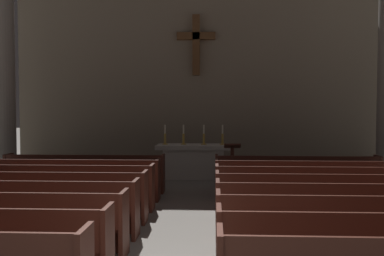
{
  "coord_description": "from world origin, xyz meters",
  "views": [
    {
      "loc": [
        0.61,
        -4.37,
        2.14
      ],
      "look_at": [
        0.0,
        8.02,
        1.55
      ],
      "focal_mm": 42.63,
      "sensor_mm": 36.0,
      "label": 1
    }
  ],
  "objects_px": {
    "pew_right_row_5": "(326,199)",
    "pew_right_row_4": "(341,211)",
    "candlestick_outer_left": "(165,138)",
    "pew_left_row_4": "(18,208)",
    "candlestick_inner_left": "(184,138)",
    "pew_right_row_6": "(314,189)",
    "lectern": "(232,166)",
    "pew_left_row_8": "(85,173)",
    "pew_left_row_5": "(40,196)",
    "pew_right_row_3": "(360,227)",
    "candlestick_outer_right": "(222,138)",
    "column_left_second": "(0,65)",
    "candlestick_inner_right": "(204,138)",
    "pew_left_row_6": "(58,187)",
    "altar": "(194,161)",
    "pew_right_row_8": "(297,174)",
    "pew_left_row_7": "(73,179)",
    "pew_right_row_7": "(304,181)"
  },
  "relations": [
    {
      "from": "pew_left_row_4",
      "to": "candlestick_inner_left",
      "type": "distance_m",
      "value": 6.6
    },
    {
      "from": "pew_right_row_8",
      "to": "candlestick_outer_left",
      "type": "bearing_deg",
      "value": 146.85
    },
    {
      "from": "pew_left_row_6",
      "to": "candlestick_outer_right",
      "type": "height_order",
      "value": "candlestick_outer_right"
    },
    {
      "from": "candlestick_outer_left",
      "to": "lectern",
      "type": "distance_m",
      "value": 2.37
    },
    {
      "from": "altar",
      "to": "lectern",
      "type": "relative_size",
      "value": 1.91
    },
    {
      "from": "pew_left_row_4",
      "to": "lectern",
      "type": "xyz_separation_m",
      "value": [
        3.71,
        4.94,
        0.07
      ]
    },
    {
      "from": "pew_left_row_5",
      "to": "pew_right_row_8",
      "type": "xyz_separation_m",
      "value": [
        5.23,
        2.91,
        0.0
      ]
    },
    {
      "from": "lectern",
      "to": "pew_left_row_8",
      "type": "bearing_deg",
      "value": -164.01
    },
    {
      "from": "pew_right_row_6",
      "to": "candlestick_inner_left",
      "type": "xyz_separation_m",
      "value": [
        -2.91,
        4.2,
        0.71
      ]
    },
    {
      "from": "pew_right_row_6",
      "to": "candlestick_outer_right",
      "type": "xyz_separation_m",
      "value": [
        -1.76,
        4.2,
        0.71
      ]
    },
    {
      "from": "pew_left_row_4",
      "to": "pew_right_row_4",
      "type": "relative_size",
      "value": 1.0
    },
    {
      "from": "pew_left_row_5",
      "to": "candlestick_outer_right",
      "type": "relative_size",
      "value": 6.79
    },
    {
      "from": "pew_right_row_5",
      "to": "pew_right_row_3",
      "type": "bearing_deg",
      "value": -90.0
    },
    {
      "from": "column_left_second",
      "to": "candlestick_outer_right",
      "type": "height_order",
      "value": "column_left_second"
    },
    {
      "from": "column_left_second",
      "to": "lectern",
      "type": "xyz_separation_m",
      "value": [
        6.55,
        -0.49,
        -2.77
      ]
    },
    {
      "from": "pew_left_row_5",
      "to": "altar",
      "type": "xyz_separation_m",
      "value": [
        2.61,
        5.17,
        0.06
      ]
    },
    {
      "from": "pew_right_row_5",
      "to": "candlestick_inner_left",
      "type": "distance_m",
      "value": 5.98
    },
    {
      "from": "pew_right_row_5",
      "to": "pew_right_row_6",
      "type": "bearing_deg",
      "value": 90.0
    },
    {
      "from": "pew_right_row_5",
      "to": "candlestick_outer_left",
      "type": "relative_size",
      "value": 6.79
    },
    {
      "from": "pew_right_row_8",
      "to": "pew_left_row_5",
      "type": "bearing_deg",
      "value": -150.88
    },
    {
      "from": "pew_left_row_4",
      "to": "column_left_second",
      "type": "bearing_deg",
      "value": 117.57
    },
    {
      "from": "candlestick_inner_right",
      "to": "altar",
      "type": "bearing_deg",
      "value": 180.0
    },
    {
      "from": "pew_right_row_7",
      "to": "pew_right_row_5",
      "type": "bearing_deg",
      "value": -90.0
    },
    {
      "from": "pew_right_row_3",
      "to": "column_left_second",
      "type": "height_order",
      "value": "column_left_second"
    },
    {
      "from": "pew_left_row_5",
      "to": "pew_right_row_4",
      "type": "bearing_deg",
      "value": -10.52
    },
    {
      "from": "lectern",
      "to": "candlestick_outer_right",
      "type": "bearing_deg",
      "value": 101.46
    },
    {
      "from": "pew_left_row_5",
      "to": "candlestick_inner_left",
      "type": "distance_m",
      "value": 5.71
    },
    {
      "from": "pew_left_row_5",
      "to": "pew_right_row_5",
      "type": "relative_size",
      "value": 1.0
    },
    {
      "from": "pew_right_row_5",
      "to": "candlestick_outer_left",
      "type": "xyz_separation_m",
      "value": [
        -3.46,
        5.17,
        0.71
      ]
    },
    {
      "from": "pew_left_row_8",
      "to": "candlestick_inner_left",
      "type": "height_order",
      "value": "candlestick_inner_left"
    },
    {
      "from": "pew_right_row_5",
      "to": "pew_right_row_4",
      "type": "bearing_deg",
      "value": -90.0
    },
    {
      "from": "pew_left_row_6",
      "to": "altar",
      "type": "xyz_separation_m",
      "value": [
        2.61,
        4.2,
        0.06
      ]
    },
    {
      "from": "pew_left_row_6",
      "to": "altar",
      "type": "distance_m",
      "value": 4.95
    },
    {
      "from": "pew_left_row_6",
      "to": "altar",
      "type": "height_order",
      "value": "altar"
    },
    {
      "from": "pew_left_row_5",
      "to": "column_left_second",
      "type": "xyz_separation_m",
      "value": [
        -2.84,
        4.47,
        2.84
      ]
    },
    {
      "from": "lectern",
      "to": "pew_left_row_4",
      "type": "bearing_deg",
      "value": -126.86
    },
    {
      "from": "pew_right_row_5",
      "to": "candlestick_inner_right",
      "type": "relative_size",
      "value": 6.79
    },
    {
      "from": "pew_left_row_6",
      "to": "candlestick_inner_right",
      "type": "distance_m",
      "value": 5.16
    },
    {
      "from": "altar",
      "to": "candlestick_outer_right",
      "type": "height_order",
      "value": "candlestick_outer_right"
    },
    {
      "from": "candlestick_inner_left",
      "to": "pew_left_row_6",
      "type": "bearing_deg",
      "value": -118.83
    },
    {
      "from": "pew_right_row_3",
      "to": "pew_right_row_6",
      "type": "bearing_deg",
      "value": 90.0
    },
    {
      "from": "candlestick_outer_left",
      "to": "pew_left_row_5",
      "type": "bearing_deg",
      "value": -108.82
    },
    {
      "from": "pew_right_row_3",
      "to": "candlestick_inner_right",
      "type": "xyz_separation_m",
      "value": [
        -2.31,
        7.12,
        0.71
      ]
    },
    {
      "from": "pew_left_row_5",
      "to": "candlestick_outer_right",
      "type": "height_order",
      "value": "candlestick_outer_right"
    },
    {
      "from": "candlestick_inner_right",
      "to": "candlestick_outer_right",
      "type": "relative_size",
      "value": 1.0
    },
    {
      "from": "candlestick_inner_left",
      "to": "candlestick_inner_right",
      "type": "relative_size",
      "value": 1.0
    },
    {
      "from": "pew_right_row_6",
      "to": "candlestick_outer_right",
      "type": "bearing_deg",
      "value": 112.76
    },
    {
      "from": "pew_left_row_7",
      "to": "candlestick_inner_right",
      "type": "xyz_separation_m",
      "value": [
        2.91,
        3.23,
        0.71
      ]
    },
    {
      "from": "pew_right_row_5",
      "to": "pew_right_row_8",
      "type": "relative_size",
      "value": 1.0
    },
    {
      "from": "pew_left_row_6",
      "to": "pew_left_row_8",
      "type": "bearing_deg",
      "value": 90.0
    }
  ]
}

